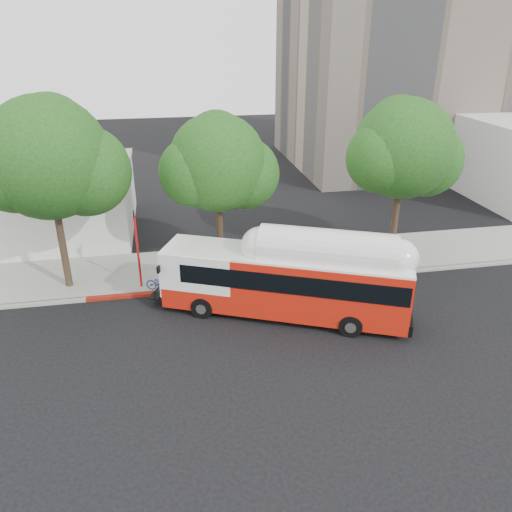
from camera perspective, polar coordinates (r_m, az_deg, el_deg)
The scene contains 10 objects.
ground at distance 22.87m, azimuth 0.35°, elevation -8.05°, with size 120.00×120.00×0.00m, color black.
sidewalk at distance 28.45m, azimuth -2.15°, elevation -0.96°, with size 60.00×5.00×0.15m, color gray.
curb_strip at distance 26.15m, azimuth -1.29°, elevation -3.38°, with size 60.00×0.30×0.15m, color gray.
red_curb_segment at distance 25.90m, azimuth -7.86°, elevation -3.91°, with size 10.00×0.32×0.16m, color maroon.
street_tree_left at distance 25.58m, azimuth -21.59°, elevation 9.94°, with size 6.67×5.80×9.74m.
street_tree_mid at distance 25.96m, azimuth -3.52°, elevation 10.20°, with size 5.75×5.00×8.62m.
street_tree_right at distance 28.69m, azimuth 17.22°, elevation 11.27°, with size 6.21×5.40×9.18m.
low_commercial_bldg at distance 35.95m, azimuth -26.94°, elevation 5.42°, with size 16.20×10.20×4.25m.
transit_bus at distance 22.98m, azimuth 3.45°, elevation -3.11°, with size 11.91×6.79×3.58m.
signal_pole at distance 25.74m, azimuth -13.36°, elevation 0.64°, with size 0.12×0.40×4.24m.
Camera 1 is at (-3.70, -18.90, 12.33)m, focal length 35.00 mm.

